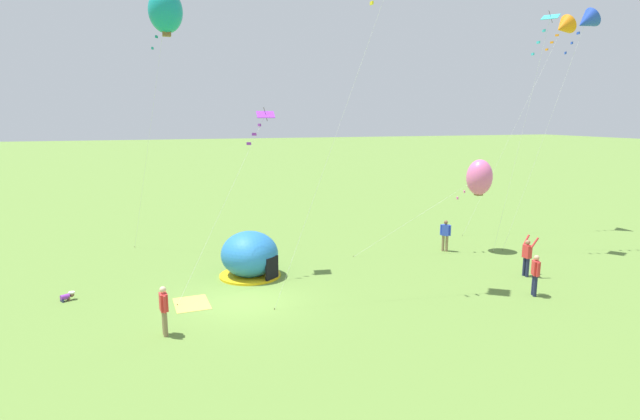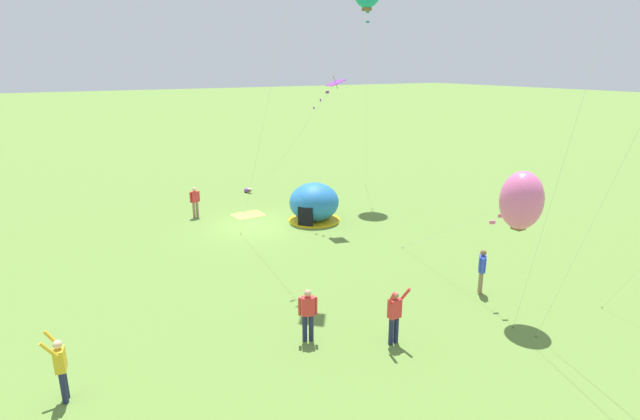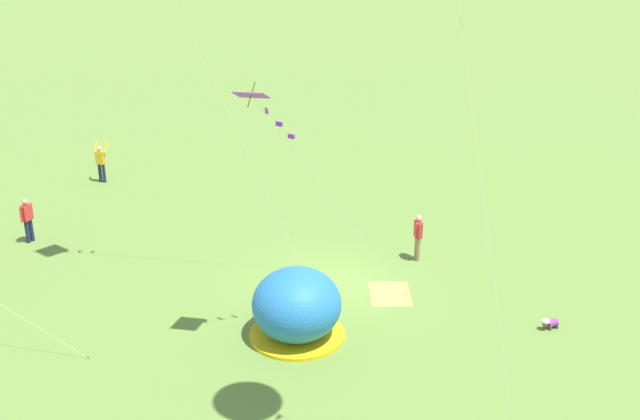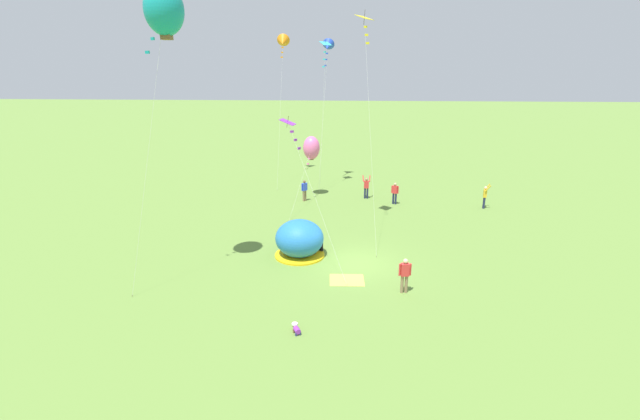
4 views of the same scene
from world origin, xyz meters
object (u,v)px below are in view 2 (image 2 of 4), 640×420
person_strolling (195,201)px  kite_purple (331,89)px  kite_pink (521,201)px  popup_tent (314,203)px  toddler_crawling (248,190)px  person_with_toddler (482,269)px  person_center_field (395,314)px  person_watching_sky (308,312)px  person_flying_kite (60,366)px

person_strolling → kite_purple: bearing=141.8°
kite_pink → kite_purple: 12.13m
popup_tent → toddler_crawling: bearing=-83.8°
person_with_toddler → person_strolling: (6.40, -14.75, 0.00)m
popup_tent → kite_pink: (-0.59, 12.55, 3.04)m
person_strolling → person_center_field: bearing=95.1°
person_with_toddler → person_watching_sky: same height
kite_pink → kite_purple: bearing=-89.7°
person_flying_kite → kite_pink: size_ratio=0.25×
toddler_crawling → person_strolling: size_ratio=0.32×
popup_tent → person_flying_kite: 16.34m
toddler_crawling → person_watching_sky: (5.35, 18.12, 0.79)m
popup_tent → person_strolling: size_ratio=1.63×
kite_purple → person_center_field: bearing=68.2°
popup_tent → person_strolling: bearing=-35.6°
person_with_toddler → person_strolling: bearing=-66.5°
person_with_toddler → kite_purple: size_ratio=0.22×
person_watching_sky → kite_pink: bearing=163.9°
person_flying_kite → person_center_field: (-8.92, 2.01, 0.00)m
person_flying_kite → kite_pink: kite_pink is taller
person_strolling → kite_pink: bearing=110.0°
person_center_field → kite_pink: 5.50m
toddler_crawling → person_strolling: person_strolling is taller
toddler_crawling → person_watching_sky: 18.91m
person_strolling → person_flying_kite: 15.80m
popup_tent → person_with_toddler: (-1.00, 10.89, -0.03)m
person_watching_sky → person_flying_kite: size_ratio=0.91×
person_with_toddler → person_watching_sky: bearing=-2.2°
popup_tent → kite_purple: bearing=123.2°
person_with_toddler → kite_pink: size_ratio=0.23×
person_strolling → person_center_field: person_center_field is taller
person_center_field → popup_tent: bearing=-108.2°
person_watching_sky → kite_purple: 13.33m
person_watching_sky → person_strolling: 14.49m
popup_tent → kite_purple: 6.11m
popup_tent → toddler_crawling: popup_tent is taller
popup_tent → person_with_toddler: size_ratio=1.63×
popup_tent → kite_pink: kite_pink is taller
person_flying_kite → person_center_field: bearing=167.3°
toddler_crawling → kite_purple: 10.86m
person_flying_kite → person_center_field: same height
toddler_crawling → kite_purple: size_ratio=0.07×
person_with_toddler → person_flying_kite: (13.89, -0.84, 0.03)m
person_watching_sky → kite_pink: 7.66m
person_strolling → popup_tent: bearing=144.4°
person_center_field → person_flying_kite: bearing=-12.7°
person_flying_kite → kite_pink: 14.04m
person_watching_sky → person_flying_kite: bearing=-4.8°
toddler_crawling → person_flying_kite: 21.33m
person_strolling → kite_purple: 9.68m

